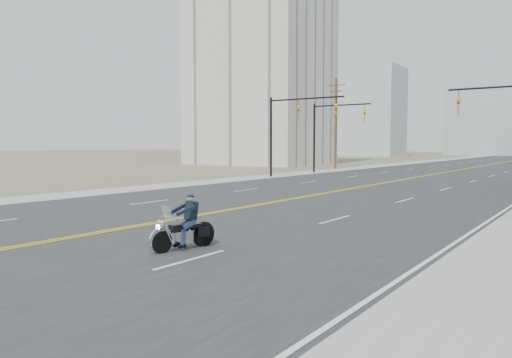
{
  "coord_description": "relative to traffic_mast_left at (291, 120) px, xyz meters",
  "views": [
    {
      "loc": [
        13.21,
        -4.97,
        2.84
      ],
      "look_at": [
        2.88,
        9.81,
        1.6
      ],
      "focal_mm": 35.0,
      "sensor_mm": 36.0,
      "label": 1
    }
  ],
  "objects": [
    {
      "name": "road",
      "position": [
        8.98,
        38.0,
        -4.93
      ],
      "size": [
        20.0,
        200.0,
        0.01
      ],
      "primitive_type": "cube",
      "color": "#303033",
      "rests_on": "ground"
    },
    {
      "name": "sidewalk_left",
      "position": [
        -2.52,
        38.0,
        -4.93
      ],
      "size": [
        3.0,
        200.0,
        0.01
      ],
      "primitive_type": "cube",
      "color": "#A5A5A0",
      "rests_on": "ground"
    },
    {
      "name": "traffic_mast_left",
      "position": [
        0.0,
        0.0,
        0.0
      ],
      "size": [
        7.1,
        0.26,
        7.0
      ],
      "color": "black",
      "rests_on": "ground"
    },
    {
      "name": "traffic_mast_far",
      "position": [
        -0.33,
        8.0,
        -0.06
      ],
      "size": [
        6.1,
        0.26,
        7.0
      ],
      "color": "black",
      "rests_on": "ground"
    },
    {
      "name": "utility_pole_left",
      "position": [
        -3.52,
        16.0,
        0.54
      ],
      "size": [
        2.2,
        0.3,
        10.5
      ],
      "color": "brown",
      "rests_on": "ground"
    },
    {
      "name": "apartment_block",
      "position": [
        -19.02,
        23.0,
        10.06
      ],
      "size": [
        18.0,
        14.0,
        30.0
      ],
      "primitive_type": "cube",
      "color": "silver",
      "rests_on": "ground"
    },
    {
      "name": "haze_bldg_a",
      "position": [
        -26.02,
        83.0,
        6.06
      ],
      "size": [
        14.0,
        12.0,
        22.0
      ],
      "primitive_type": "cube",
      "color": "#B7BCC6",
      "rests_on": "ground"
    },
    {
      "name": "haze_bldg_d",
      "position": [
        -3.02,
        108.0,
        8.06
      ],
      "size": [
        20.0,
        15.0,
        26.0
      ],
      "primitive_type": "cube",
      "color": "#ADB2B7",
      "rests_on": "ground"
    },
    {
      "name": "haze_bldg_f",
      "position": [
        -41.02,
        98.0,
        3.06
      ],
      "size": [
        12.0,
        12.0,
        16.0
      ],
      "primitive_type": "cube",
      "color": "#ADB2B7",
      "rests_on": "ground"
    },
    {
      "name": "motorcyclist",
      "position": [
        12.95,
        -27.19,
        -4.19
      ],
      "size": [
        1.2,
        2.05,
        1.5
      ],
      "primitive_type": null,
      "rotation": [
        0.0,
        0.0,
        2.93
      ],
      "color": "black",
      "rests_on": "ground"
    }
  ]
}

